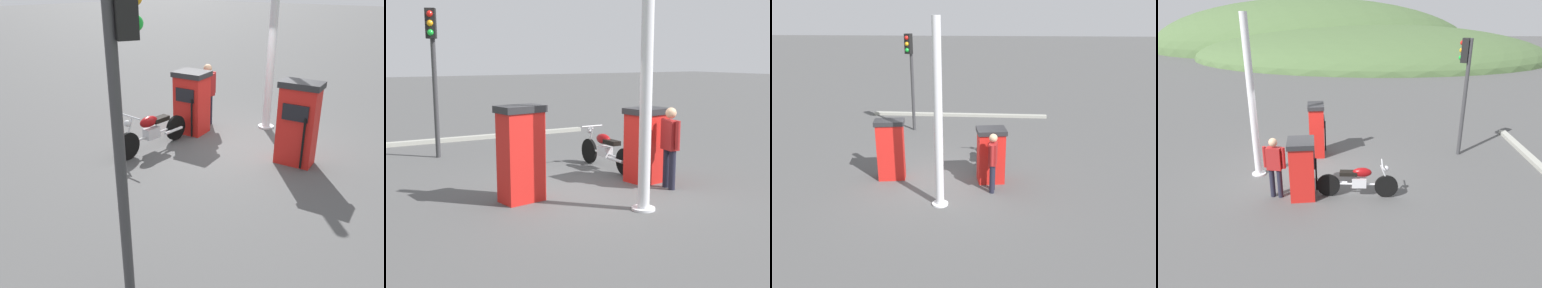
# 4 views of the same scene
# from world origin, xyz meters

# --- Properties ---
(ground_plane) EXTENTS (120.00, 120.00, 0.00)m
(ground_plane) POSITION_xyz_m (0.00, 0.00, 0.00)
(ground_plane) COLOR #4C4C4C
(fuel_pump_near) EXTENTS (0.76, 0.87, 1.52)m
(fuel_pump_near) POSITION_xyz_m (0.09, -1.39, 0.77)
(fuel_pump_near) COLOR red
(fuel_pump_near) RESTS_ON ground
(fuel_pump_far) EXTENTS (0.62, 0.87, 1.71)m
(fuel_pump_far) POSITION_xyz_m (0.09, 1.39, 0.87)
(fuel_pump_far) COLOR red
(fuel_pump_far) RESTS_ON ground
(motorcycle_near_pump) EXTENTS (2.06, 0.56, 0.93)m
(motorcycle_near_pump) POSITION_xyz_m (1.50, -1.33, 0.45)
(motorcycle_near_pump) COLOR black
(motorcycle_near_pump) RESTS_ON ground
(attendant_person) EXTENTS (0.58, 0.24, 1.59)m
(attendant_person) POSITION_xyz_m (-0.58, -1.44, 0.90)
(attendant_person) COLOR #1E1E2D
(attendant_person) RESTS_ON ground
(roadside_traffic_light) EXTENTS (0.40, 0.30, 3.70)m
(roadside_traffic_light) POSITION_xyz_m (4.68, 1.66, 2.53)
(roadside_traffic_light) COLOR #38383A
(roadside_traffic_light) RESTS_ON ground
(canopy_support_pole) EXTENTS (0.40, 0.40, 4.44)m
(canopy_support_pole) POSITION_xyz_m (-1.42, -0.16, 2.15)
(canopy_support_pole) COLOR silver
(canopy_support_pole) RESTS_ON ground
(distant_hill_main) EXTENTS (35.88, 26.25, 6.41)m
(distant_hill_main) POSITION_xyz_m (2.14, 28.69, 0.00)
(distant_hill_main) COLOR #476038
(distant_hill_main) RESTS_ON ground
(distant_hill_secondary) EXTENTS (39.14, 24.55, 11.87)m
(distant_hill_secondary) POSITION_xyz_m (-5.06, 35.83, 0.00)
(distant_hill_secondary) COLOR #476038
(distant_hill_secondary) RESTS_ON ground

